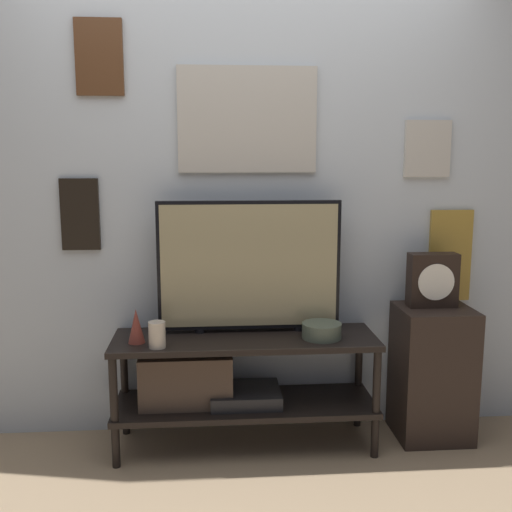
# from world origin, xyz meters

# --- Properties ---
(ground_plane) EXTENTS (12.00, 12.00, 0.00)m
(ground_plane) POSITION_xyz_m (0.00, 0.00, 0.00)
(ground_plane) COLOR #997F60
(wall_back) EXTENTS (6.40, 0.08, 2.70)m
(wall_back) POSITION_xyz_m (0.00, 0.51, 1.36)
(wall_back) COLOR #B2BCC6
(wall_back) RESTS_ON ground_plane
(media_console) EXTENTS (1.34, 0.42, 0.59)m
(media_console) POSITION_xyz_m (-0.12, 0.25, 0.37)
(media_console) COLOR black
(media_console) RESTS_ON ground_plane
(television) EXTENTS (0.94, 0.05, 0.69)m
(television) POSITION_xyz_m (0.03, 0.34, 0.94)
(television) COLOR black
(television) RESTS_ON media_console
(vase_wide_bowl) EXTENTS (0.20, 0.20, 0.08)m
(vase_wide_bowl) POSITION_xyz_m (0.39, 0.20, 0.63)
(vase_wide_bowl) COLOR #4C5647
(vase_wide_bowl) RESTS_ON media_console
(vase_slim_bronze) EXTENTS (0.08, 0.08, 0.17)m
(vase_slim_bronze) POSITION_xyz_m (-0.54, 0.20, 0.67)
(vase_slim_bronze) COLOR brown
(vase_slim_bronze) RESTS_ON media_console
(candle_jar) EXTENTS (0.08, 0.08, 0.13)m
(candle_jar) POSITION_xyz_m (-0.43, 0.11, 0.65)
(candle_jar) COLOR #C1B29E
(candle_jar) RESTS_ON media_console
(side_table) EXTENTS (0.38, 0.35, 0.71)m
(side_table) POSITION_xyz_m (1.00, 0.28, 0.36)
(side_table) COLOR black
(side_table) RESTS_ON ground_plane
(mantel_clock) EXTENTS (0.25, 0.11, 0.28)m
(mantel_clock) POSITION_xyz_m (0.99, 0.32, 0.85)
(mantel_clock) COLOR black
(mantel_clock) RESTS_ON side_table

